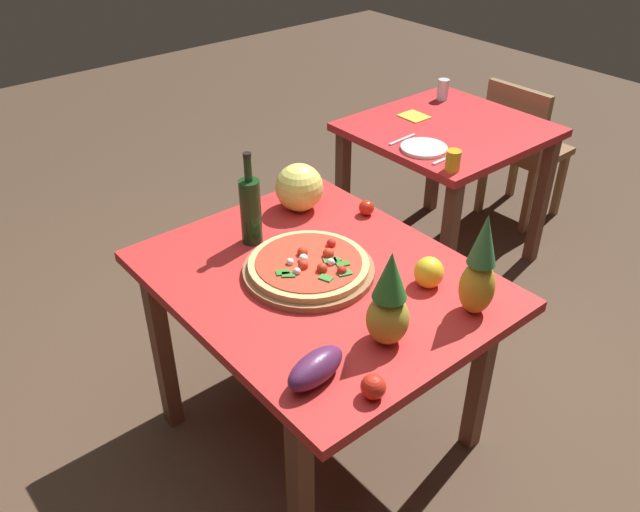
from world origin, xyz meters
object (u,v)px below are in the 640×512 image
(tomato_by_bottle, at_px, (366,208))
(drinking_glass_juice, at_px, (453,161))
(eggplant, at_px, (316,368))
(drinking_glass_water, at_px, (443,90))
(pizza_board, at_px, (309,270))
(napkin_folded, at_px, (414,116))
(pineapple_left, at_px, (389,303))
(background_table, at_px, (446,148))
(pineapple_right, at_px, (480,270))
(pizza, at_px, (309,264))
(fork_utensil, at_px, (402,140))
(tomato_beside_pepper, at_px, (373,387))
(display_table, at_px, (319,297))
(dining_chair, at_px, (521,144))
(melon, at_px, (299,187))
(wine_bottle, at_px, (251,209))
(dinner_plate, at_px, (424,148))
(bell_pepper, at_px, (429,272))
(knife_utensil, at_px, (447,159))

(tomato_by_bottle, bearing_deg, drinking_glass_juice, 94.31)
(eggplant, relative_size, drinking_glass_water, 1.77)
(pizza_board, height_order, napkin_folded, pizza_board)
(pineapple_left, bearing_deg, napkin_folded, 130.79)
(background_table, distance_m, napkin_folded, 0.24)
(pineapple_right, height_order, eggplant, pineapple_right)
(pizza, relative_size, pineapple_left, 1.32)
(fork_utensil, bearing_deg, pizza, -63.93)
(tomato_beside_pepper, distance_m, napkin_folded, 2.02)
(display_table, xyz_separation_m, fork_utensil, (-0.61, 1.03, 0.10))
(pineapple_right, bearing_deg, dining_chair, 120.45)
(dining_chair, bearing_deg, display_table, 105.24)
(display_table, relative_size, tomato_beside_pepper, 16.54)
(melon, bearing_deg, drinking_glass_juice, 77.49)
(background_table, distance_m, pineapple_left, 1.73)
(fork_utensil, bearing_deg, dining_chair, 85.02)
(display_table, bearing_deg, pineapple_right, 28.52)
(dining_chair, relative_size, pineapple_right, 2.42)
(background_table, bearing_deg, melon, -80.70)
(melon, relative_size, drinking_glass_juice, 2.01)
(wine_bottle, bearing_deg, dining_chair, 96.95)
(background_table, xyz_separation_m, drinking_glass_water, (-0.28, 0.26, 0.18))
(drinking_glass_juice, bearing_deg, fork_utensil, 169.89)
(melon, distance_m, dinner_plate, 0.80)
(display_table, relative_size, fork_utensil, 6.49)
(wine_bottle, height_order, tomato_beside_pepper, wine_bottle)
(display_table, relative_size, pizza, 2.83)
(display_table, bearing_deg, pizza_board, -147.96)
(display_table, xyz_separation_m, dinner_plate, (-0.47, 1.03, 0.10))
(dining_chair, distance_m, melon, 1.83)
(dining_chair, distance_m, dinner_plate, 1.03)
(display_table, relative_size, pizza_board, 2.59)
(tomato_by_bottle, relative_size, drinking_glass_juice, 0.64)
(pizza, distance_m, bell_pepper, 0.40)
(pineapple_right, xyz_separation_m, eggplant, (-0.08, -0.58, -0.11))
(eggplant, bearing_deg, tomato_by_bottle, 128.30)
(tomato_by_bottle, bearing_deg, wine_bottle, -105.31)
(pineapple_left, height_order, melon, pineapple_left)
(background_table, bearing_deg, bell_pepper, -51.92)
(melon, xyz_separation_m, tomato_beside_pepper, (0.93, -0.48, -0.06))
(wine_bottle, relative_size, tomato_beside_pepper, 5.00)
(display_table, distance_m, napkin_folded, 1.52)
(drinking_glass_juice, bearing_deg, tomato_by_bottle, -85.69)
(dinner_plate, bearing_deg, drinking_glass_juice, -16.03)
(pineapple_left, height_order, tomato_by_bottle, pineapple_left)
(eggplant, bearing_deg, wine_bottle, 158.33)
(tomato_beside_pepper, relative_size, tomato_by_bottle, 1.17)
(drinking_glass_water, relative_size, napkin_folded, 0.81)
(pizza, bearing_deg, dining_chair, 105.06)
(eggplant, bearing_deg, knife_utensil, 117.63)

